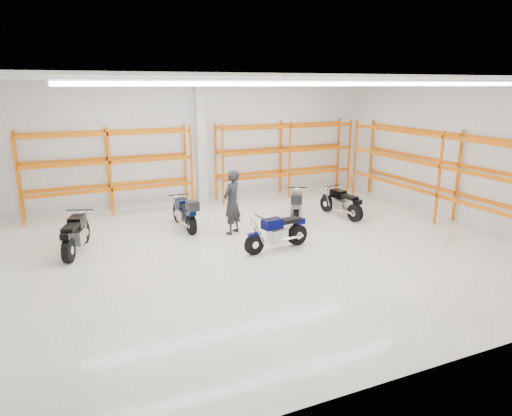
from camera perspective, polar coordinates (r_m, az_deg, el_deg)
name	(u,v)px	position (r m, az deg, el deg)	size (l,w,h in m)	color
ground	(266,249)	(12.59, 1.25, -5.18)	(14.00, 14.00, 0.00)	beige
room_shell	(266,129)	(11.88, 1.29, 9.87)	(14.02, 12.02, 4.51)	silver
motorcycle_main	(279,233)	(12.49, 2.94, -3.12)	(2.02, 0.67, 0.99)	black
motorcycle_back_a	(75,236)	(13.08, -21.67, -3.22)	(0.97, 2.08, 1.05)	black
motorcycle_back_b	(185,213)	(14.33, -8.82, -0.67)	(0.67, 2.09, 1.07)	black
motorcycle_back_c	(296,206)	(14.96, 5.04, 0.24)	(1.26, 2.02, 1.13)	black
motorcycle_back_d	(342,204)	(15.75, 10.74, 0.52)	(0.67, 2.03, 1.00)	black
standing_man	(232,202)	(13.67, -3.01, 0.73)	(0.71, 0.47, 1.95)	black
structural_column	(201,143)	(17.39, -6.93, 8.02)	(0.32, 0.32, 4.50)	white
pallet_racking_back_left	(109,163)	(16.46, -17.95, 5.36)	(5.67, 0.87, 3.00)	#EA6500
pallet_racking_back_right	(285,152)	(18.41, 3.67, 7.03)	(5.67, 0.87, 3.00)	#EA6500
pallet_racking_side	(449,168)	(15.91, 23.03, 4.68)	(0.87, 9.07, 3.00)	#EA6500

